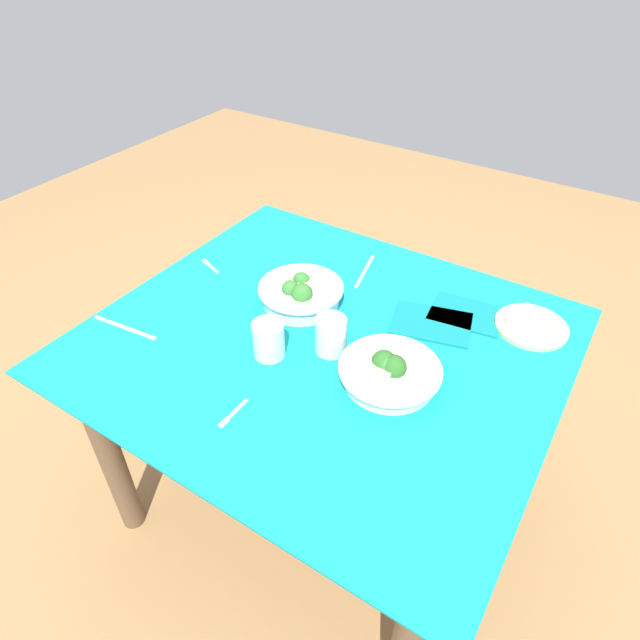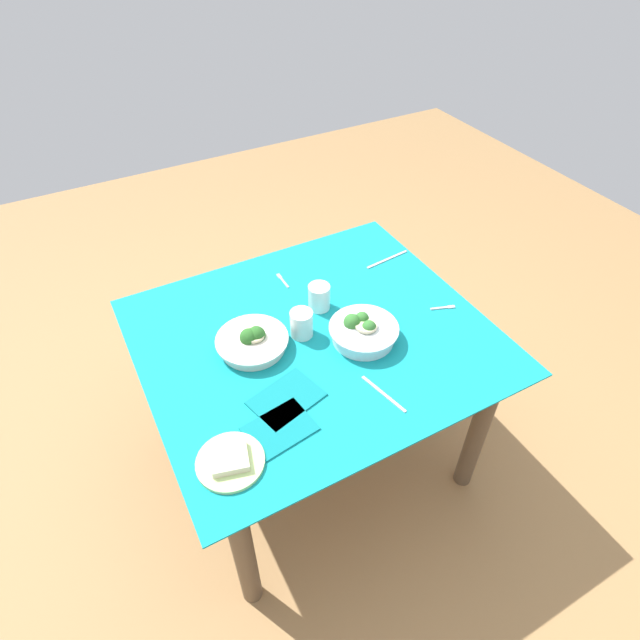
# 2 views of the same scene
# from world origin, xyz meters

# --- Properties ---
(ground_plane) EXTENTS (6.00, 6.00, 0.00)m
(ground_plane) POSITION_xyz_m (0.00, 0.00, 0.00)
(ground_plane) COLOR #9E7547
(dining_table) EXTENTS (1.19, 1.06, 0.71)m
(dining_table) POSITION_xyz_m (0.00, 0.00, 0.60)
(dining_table) COLOR teal
(dining_table) RESTS_ON ground_plane
(broccoli_bowl_far) EXTENTS (0.24, 0.24, 0.09)m
(broccoli_bowl_far) POSITION_xyz_m (-0.14, 0.09, 0.75)
(broccoli_bowl_far) COLOR white
(broccoli_bowl_far) RESTS_ON dining_table
(broccoli_bowl_near) EXTENTS (0.25, 0.25, 0.08)m
(broccoli_bowl_near) POSITION_xyz_m (0.21, -0.05, 0.74)
(broccoli_bowl_near) COLOR silver
(broccoli_bowl_near) RESTS_ON dining_table
(bread_side_plate) EXTENTS (0.19, 0.19, 0.04)m
(bread_side_plate) POSITION_xyz_m (0.45, 0.34, 0.73)
(bread_side_plate) COLOR #B7D684
(bread_side_plate) RESTS_ON dining_table
(water_glass_center) EXTENTS (0.08, 0.08, 0.10)m
(water_glass_center) POSITION_xyz_m (0.04, -0.03, 0.76)
(water_glass_center) COLOR silver
(water_glass_center) RESTS_ON dining_table
(water_glass_side) EXTENTS (0.08, 0.08, 0.10)m
(water_glass_side) POSITION_xyz_m (-0.08, -0.12, 0.76)
(water_glass_side) COLOR silver
(water_glass_side) RESTS_ON dining_table
(fork_by_far_bowl) EXTENTS (0.09, 0.04, 0.00)m
(fork_by_far_bowl) POSITION_xyz_m (-0.49, 0.10, 0.72)
(fork_by_far_bowl) COLOR #B7B7BC
(fork_by_far_bowl) RESTS_ON dining_table
(fork_by_near_bowl) EXTENTS (0.01, 0.10, 0.00)m
(fork_by_near_bowl) POSITION_xyz_m (-0.03, -0.33, 0.72)
(fork_by_near_bowl) COLOR #B7B7BC
(fork_by_near_bowl) RESTS_ON dining_table
(table_knife_left) EXTENTS (0.21, 0.03, 0.00)m
(table_knife_left) POSITION_xyz_m (-0.47, -0.25, 0.72)
(table_knife_left) COLOR #B7B7BC
(table_knife_left) RESTS_ON dining_table
(table_knife_right) EXTENTS (0.05, 0.18, 0.00)m
(table_knife_right) POSITION_xyz_m (-0.06, 0.34, 0.72)
(table_knife_right) COLOR #B7B7BC
(table_knife_right) RESTS_ON dining_table
(napkin_folded_upper) EXTENTS (0.21, 0.17, 0.01)m
(napkin_folded_upper) POSITION_xyz_m (0.28, 0.30, 0.72)
(napkin_folded_upper) COLOR #0F777D
(napkin_folded_upper) RESTS_ON dining_table
(napkin_folded_lower) EXTENTS (0.24, 0.20, 0.01)m
(napkin_folded_lower) POSITION_xyz_m (0.21, 0.21, 0.72)
(napkin_folded_lower) COLOR #0F777D
(napkin_folded_lower) RESTS_ON dining_table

